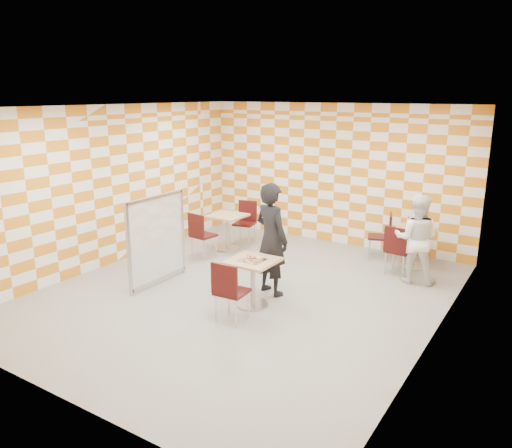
{
  "coord_description": "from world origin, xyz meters",
  "views": [
    {
      "loc": [
        4.28,
        -6.37,
        3.21
      ],
      "look_at": [
        0.1,
        0.2,
        1.15
      ],
      "focal_mm": 35.0,
      "sensor_mm": 36.0,
      "label": 1
    }
  ],
  "objects_px": {
    "man_dark": "(271,239)",
    "sport_bottle": "(408,222)",
    "empty_table": "(227,226)",
    "chair_second_front": "(397,247)",
    "chair_second_side": "(384,233)",
    "chair_empty_near": "(200,232)",
    "chair_main_front": "(228,288)",
    "partition": "(157,239)",
    "man_white": "(416,239)",
    "main_table": "(253,275)",
    "soda_bottle": "(421,224)",
    "second_table": "(414,241)",
    "chair_empty_far": "(246,219)"
  },
  "relations": [
    {
      "from": "main_table",
      "to": "man_white",
      "type": "relative_size",
      "value": 0.48
    },
    {
      "from": "main_table",
      "to": "chair_second_side",
      "type": "distance_m",
      "value": 3.4
    },
    {
      "from": "chair_second_side",
      "to": "chair_empty_near",
      "type": "distance_m",
      "value": 3.62
    },
    {
      "from": "chair_second_front",
      "to": "chair_empty_far",
      "type": "xyz_separation_m",
      "value": [
        -3.42,
        0.27,
        0.0
      ]
    },
    {
      "from": "main_table",
      "to": "man_dark",
      "type": "bearing_deg",
      "value": 92.39
    },
    {
      "from": "partition",
      "to": "man_white",
      "type": "relative_size",
      "value": 1.0
    },
    {
      "from": "chair_main_front",
      "to": "chair_second_front",
      "type": "bearing_deg",
      "value": 65.92
    },
    {
      "from": "chair_empty_far",
      "to": "man_dark",
      "type": "xyz_separation_m",
      "value": [
        1.92,
        -2.16,
        0.38
      ]
    },
    {
      "from": "chair_empty_far",
      "to": "chair_empty_near",
      "type": "bearing_deg",
      "value": -96.93
    },
    {
      "from": "chair_second_side",
      "to": "man_white",
      "type": "xyz_separation_m",
      "value": [
        0.85,
        -0.89,
        0.23
      ]
    },
    {
      "from": "empty_table",
      "to": "soda_bottle",
      "type": "bearing_deg",
      "value": 15.09
    },
    {
      "from": "partition",
      "to": "man_dark",
      "type": "xyz_separation_m",
      "value": [
        1.86,
        0.67,
        0.13
      ]
    },
    {
      "from": "chair_second_front",
      "to": "soda_bottle",
      "type": "relative_size",
      "value": 4.02
    },
    {
      "from": "sport_bottle",
      "to": "chair_main_front",
      "type": "bearing_deg",
      "value": -109.68
    },
    {
      "from": "chair_second_side",
      "to": "sport_bottle",
      "type": "relative_size",
      "value": 4.62
    },
    {
      "from": "chair_empty_far",
      "to": "empty_table",
      "type": "bearing_deg",
      "value": -94.73
    },
    {
      "from": "man_dark",
      "to": "man_white",
      "type": "distance_m",
      "value": 2.56
    },
    {
      "from": "empty_table",
      "to": "man_white",
      "type": "xyz_separation_m",
      "value": [
        3.82,
        0.24,
        0.27
      ]
    },
    {
      "from": "soda_bottle",
      "to": "main_table",
      "type": "bearing_deg",
      "value": -118.55
    },
    {
      "from": "chair_empty_near",
      "to": "second_table",
      "type": "bearing_deg",
      "value": 25.25
    },
    {
      "from": "main_table",
      "to": "second_table",
      "type": "distance_m",
      "value": 3.49
    },
    {
      "from": "chair_empty_near",
      "to": "chair_main_front",
      "type": "bearing_deg",
      "value": -43.71
    },
    {
      "from": "soda_bottle",
      "to": "man_white",
      "type": "bearing_deg",
      "value": -80.95
    },
    {
      "from": "chair_main_front",
      "to": "chair_second_side",
      "type": "xyz_separation_m",
      "value": [
        0.92,
        3.96,
        0.0
      ]
    },
    {
      "from": "empty_table",
      "to": "chair_second_front",
      "type": "relative_size",
      "value": 0.81
    },
    {
      "from": "main_table",
      "to": "partition",
      "type": "distance_m",
      "value": 1.91
    },
    {
      "from": "partition",
      "to": "man_dark",
      "type": "bearing_deg",
      "value": 19.92
    },
    {
      "from": "chair_empty_near",
      "to": "chair_empty_far",
      "type": "xyz_separation_m",
      "value": [
        0.17,
        1.38,
        0.0
      ]
    },
    {
      "from": "second_table",
      "to": "chair_empty_near",
      "type": "xyz_separation_m",
      "value": [
        -3.71,
        -1.75,
        0.04
      ]
    },
    {
      "from": "man_white",
      "to": "soda_bottle",
      "type": "height_order",
      "value": "man_white"
    },
    {
      "from": "main_table",
      "to": "soda_bottle",
      "type": "distance_m",
      "value": 3.57
    },
    {
      "from": "second_table",
      "to": "man_dark",
      "type": "relative_size",
      "value": 0.41
    },
    {
      "from": "empty_table",
      "to": "chair_second_side",
      "type": "bearing_deg",
      "value": 20.94
    },
    {
      "from": "chair_second_side",
      "to": "empty_table",
      "type": "bearing_deg",
      "value": -159.06
    },
    {
      "from": "man_dark",
      "to": "chair_empty_far",
      "type": "bearing_deg",
      "value": -30.22
    },
    {
      "from": "chair_second_side",
      "to": "partition",
      "type": "xyz_separation_m",
      "value": [
        -2.85,
        -3.34,
        0.25
      ]
    },
    {
      "from": "chair_empty_near",
      "to": "sport_bottle",
      "type": "distance_m",
      "value": 4.01
    },
    {
      "from": "man_white",
      "to": "main_table",
      "type": "bearing_deg",
      "value": 41.66
    },
    {
      "from": "man_dark",
      "to": "man_white",
      "type": "xyz_separation_m",
      "value": [
        1.84,
        1.77,
        -0.15
      ]
    },
    {
      "from": "man_dark",
      "to": "sport_bottle",
      "type": "height_order",
      "value": "man_dark"
    },
    {
      "from": "chair_second_front",
      "to": "man_dark",
      "type": "xyz_separation_m",
      "value": [
        -1.5,
        -1.89,
        0.38
      ]
    },
    {
      "from": "chair_main_front",
      "to": "sport_bottle",
      "type": "xyz_separation_m",
      "value": [
        1.39,
        3.89,
        0.29
      ]
    },
    {
      "from": "empty_table",
      "to": "second_table",
      "type": "bearing_deg",
      "value": 15.39
    },
    {
      "from": "partition",
      "to": "man_white",
      "type": "distance_m",
      "value": 4.44
    },
    {
      "from": "main_table",
      "to": "chair_second_side",
      "type": "xyz_separation_m",
      "value": [
        0.97,
        3.26,
        0.04
      ]
    },
    {
      "from": "chair_main_front",
      "to": "chair_empty_near",
      "type": "relative_size",
      "value": 1.0
    },
    {
      "from": "chair_main_front",
      "to": "sport_bottle",
      "type": "relative_size",
      "value": 4.62
    },
    {
      "from": "second_table",
      "to": "sport_bottle",
      "type": "xyz_separation_m",
      "value": [
        -0.15,
        0.08,
        0.33
      ]
    },
    {
      "from": "main_table",
      "to": "chair_empty_near",
      "type": "height_order",
      "value": "chair_empty_near"
    },
    {
      "from": "chair_empty_near",
      "to": "partition",
      "type": "xyz_separation_m",
      "value": [
        0.23,
        -1.44,
        0.25
      ]
    }
  ]
}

